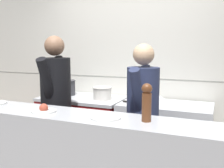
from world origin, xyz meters
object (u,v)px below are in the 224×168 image
at_px(plated_dish_dessert, 106,117).
at_px(chefs_knife, 133,103).
at_px(pepper_mill, 147,102).
at_px(chef_sous, 143,114).
at_px(plated_dish_appetiser, 44,110).
at_px(mixing_bowl_steel, 159,99).
at_px(stock_pot, 67,87).
at_px(oven_range, 83,127).
at_px(chef_head_cook, 56,102).
at_px(sauce_pot, 102,93).

bearing_deg(plated_dish_dessert, chefs_knife, 96.19).
distance_m(pepper_mill, chef_sous, 0.65).
bearing_deg(chef_sous, plated_dish_appetiser, -140.62).
bearing_deg(chefs_knife, mixing_bowl_steel, 32.89).
relative_size(stock_pot, plated_dish_appetiser, 1.15).
relative_size(oven_range, chef_head_cook, 0.68).
relative_size(chefs_knife, pepper_mill, 1.16).
relative_size(plated_dish_appetiser, chef_sous, 0.14).
xyz_separation_m(mixing_bowl_steel, chef_sous, (-0.02, -0.72, -0.03)).
bearing_deg(pepper_mill, plated_dish_dessert, -171.68).
height_order(pepper_mill, chef_head_cook, chef_head_cook).
distance_m(oven_range, chef_head_cook, 0.86).
bearing_deg(sauce_pot, chef_sous, -39.54).
distance_m(plated_dish_appetiser, chef_sous, 0.99).
bearing_deg(oven_range, mixing_bowl_steel, 3.67).
height_order(plated_dish_appetiser, chef_sous, chef_sous).
relative_size(chefs_knife, chef_head_cook, 0.21).
bearing_deg(chef_sous, oven_range, 148.36).
distance_m(plated_dish_dessert, pepper_mill, 0.37).
bearing_deg(pepper_mill, mixing_bowl_steel, 97.66).
bearing_deg(oven_range, chef_sous, -31.61).
height_order(plated_dish_dessert, chef_head_cook, chef_head_cook).
bearing_deg(pepper_mill, chefs_knife, 112.75).
bearing_deg(mixing_bowl_steel, plated_dish_dessert, -96.98).
height_order(pepper_mill, chef_sous, chef_sous).
xyz_separation_m(chef_head_cook, chef_sous, (1.03, 0.04, -0.05)).
xyz_separation_m(plated_dish_appetiser, pepper_mill, (0.95, 0.06, 0.14)).
bearing_deg(plated_dish_dessert, sauce_pot, 115.82).
height_order(oven_range, chef_sous, chef_sous).
height_order(oven_range, sauce_pot, sauce_pot).
bearing_deg(chef_head_cook, mixing_bowl_steel, 26.74).
distance_m(oven_range, chef_sous, 1.32).
distance_m(chefs_knife, pepper_mill, 1.22).
bearing_deg(chef_sous, pepper_mill, -71.49).
bearing_deg(chef_sous, chefs_knife, 116.88).
distance_m(chef_head_cook, chef_sous, 1.03).
xyz_separation_m(stock_pot, sauce_pot, (0.62, -0.09, -0.03)).
xyz_separation_m(chefs_knife, chef_sous, (0.27, -0.53, 0.01)).
xyz_separation_m(plated_dish_appetiser, plated_dish_dessert, (0.61, 0.01, -0.01)).
bearing_deg(stock_pot, plated_dish_appetiser, -65.91).
bearing_deg(stock_pot, chefs_knife, -8.73).
xyz_separation_m(oven_range, plated_dish_dessert, (0.91, -1.26, 0.56)).
distance_m(stock_pot, plated_dish_appetiser, 1.45).
bearing_deg(stock_pot, chef_head_cook, -66.43).
distance_m(mixing_bowl_steel, chefs_knife, 0.34).
bearing_deg(stock_pot, sauce_pot, -8.49).
distance_m(oven_range, pepper_mill, 1.88).
xyz_separation_m(mixing_bowl_steel, plated_dish_dessert, (-0.16, -1.33, 0.07)).
distance_m(plated_dish_appetiser, pepper_mill, 0.96).
distance_m(sauce_pot, pepper_mill, 1.50).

